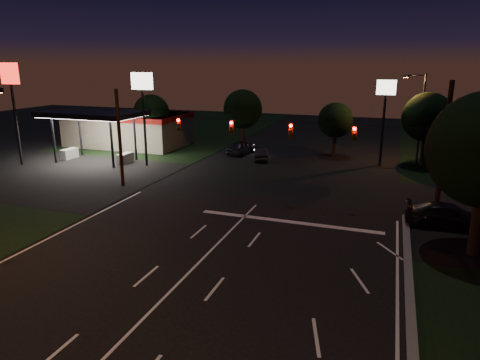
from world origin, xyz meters
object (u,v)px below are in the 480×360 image
at_px(car_oncoming_a, 241,147).
at_px(car_oncoming_b, 261,154).
at_px(car_cross, 449,216).
at_px(utility_pole_right, 434,220).

distance_m(car_oncoming_a, car_oncoming_b, 3.72).
bearing_deg(car_cross, car_oncoming_b, 46.78).
height_order(utility_pole_right, car_oncoming_b, utility_pole_right).
bearing_deg(utility_pole_right, car_oncoming_b, 140.11).
bearing_deg(car_oncoming_b, car_cross, 120.91).
xyz_separation_m(car_oncoming_a, car_cross, (19.69, -16.68, -0.02)).
xyz_separation_m(car_oncoming_a, car_oncoming_b, (3.00, -2.19, -0.13)).
bearing_deg(car_oncoming_b, car_oncoming_a, -54.24).
distance_m(utility_pole_right, car_oncoming_a, 24.56).
bearing_deg(utility_pole_right, car_oncoming_a, 140.68).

